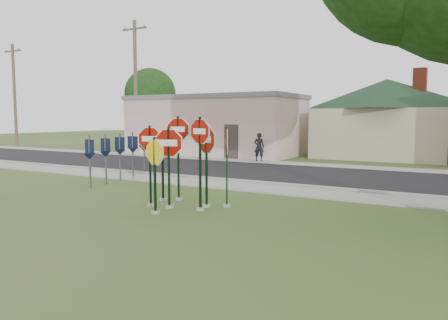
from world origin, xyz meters
The scene contains 20 objects.
ground centered at (0.00, 0.00, 0.00)m, with size 120.00×120.00×0.00m, color #365620.
sidewalk_near centered at (0.00, 5.50, 0.03)m, with size 60.00×1.60×0.06m, color gray.
road centered at (0.00, 10.00, 0.02)m, with size 60.00×7.00×0.04m, color black.
sidewalk_far centered at (0.00, 14.30, 0.03)m, with size 60.00×1.60×0.06m, color gray.
curb centered at (0.00, 6.50, 0.07)m, with size 60.00×0.20×0.14m, color gray.
stop_sign_center centered at (-0.27, 1.13, 1.55)m, with size 1.11×0.37×2.49m.
stop_sign_yellow centered at (-0.15, 0.35, 1.31)m, with size 0.99×0.24×2.21m.
stop_sign_left centered at (-0.93, 1.09, 1.53)m, with size 0.89×0.45×2.50m.
stop_sign_right centered at (0.68, 1.34, 1.71)m, with size 0.99×0.24×2.75m.
stop_sign_back_right centered at (0.60, 1.80, 1.60)m, with size 1.06×0.43×2.57m.
stop_sign_back_left centered at (-0.78, 2.29, 1.74)m, with size 0.99×0.31×2.78m.
stop_sign_far_right centered at (1.11, 2.12, 1.52)m, with size 0.53×0.93×2.47m.
stop_sign_far_left centered at (-1.14, 1.94, 1.40)m, with size 0.42×1.03×2.30m.
route_sign_row centered at (-5.40, 4.50, 1.22)m, with size 1.43×4.63×2.00m.
building_stucco centered at (-9.00, 18.00, 2.15)m, with size 12.20×6.20×4.20m.
building_house centered at (2.00, 22.00, 3.65)m, with size 11.60×11.60×6.20m.
utility_pole_near centered at (-14.00, 15.20, 4.97)m, with size 2.20×0.26×9.50m.
utility_pole_far centered at (-28.00, 15.20, 4.71)m, with size 2.20×0.26×9.00m.
bg_tree_left centered at (-20.00, 24.00, 4.88)m, with size 4.90×4.90×7.35m.
pedestrian centered at (-3.77, 14.40, 0.90)m, with size 0.61×0.40×1.68m, color black.
Camera 1 is at (7.46, -8.91, 2.64)m, focal length 35.00 mm.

